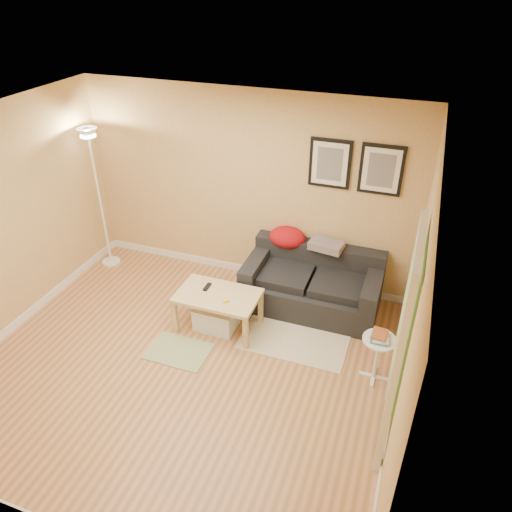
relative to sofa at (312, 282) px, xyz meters
name	(u,v)px	position (x,y,z in m)	size (l,w,h in m)	color
floor	(184,365)	(-1.06, -1.53, -0.38)	(4.50, 4.50, 0.00)	tan
ceiling	(160,137)	(-1.06, -1.53, 2.23)	(4.50, 4.50, 0.00)	white
wall_back	(246,189)	(-1.06, 0.47, 0.92)	(4.50, 4.50, 0.00)	tan
wall_front	(27,426)	(-1.06, -3.53, 0.92)	(4.50, 4.50, 0.00)	tan
wall_right	(411,316)	(1.19, -1.53, 0.92)	(4.00, 4.00, 0.00)	tan
baseboard_back	(247,269)	(-1.06, 0.46, -0.33)	(4.50, 0.02, 0.10)	white
baseboard_left	(23,318)	(-3.30, -1.53, -0.33)	(0.02, 4.00, 0.10)	white
baseboard_right	(389,416)	(1.18, -1.53, -0.33)	(0.02, 4.00, 0.10)	white
sofa	(312,282)	(0.00, 0.00, 0.00)	(1.70, 0.90, 0.75)	black
red_throw	(287,237)	(-0.44, 0.32, 0.40)	(0.48, 0.36, 0.28)	#B01019
plaid_throw	(326,245)	(0.09, 0.28, 0.41)	(0.42, 0.26, 0.10)	#A1795E
framed_print_left	(330,163)	(0.02, 0.45, 1.43)	(0.50, 0.04, 0.60)	black
framed_print_right	(381,170)	(0.62, 0.45, 1.43)	(0.50, 0.04, 0.60)	black
area_rug	(296,337)	(-0.01, -0.67, -0.37)	(1.25, 0.85, 0.01)	beige
green_runner	(179,351)	(-1.22, -1.36, -0.37)	(0.70, 0.50, 0.01)	#668C4C
coffee_table	(218,311)	(-0.96, -0.79, -0.13)	(0.98, 0.60, 0.49)	#D8BD84
remote_control	(207,287)	(-1.13, -0.71, 0.12)	(0.05, 0.16, 0.02)	black
tape_roll	(226,301)	(-0.81, -0.89, 0.13)	(0.07, 0.07, 0.03)	yellow
storage_bin	(216,317)	(-0.98, -0.81, -0.22)	(0.51, 0.37, 0.31)	white
side_table	(376,359)	(0.96, -1.00, -0.10)	(0.35, 0.35, 0.54)	white
book_stack	(380,336)	(0.95, -1.00, 0.20)	(0.17, 0.22, 0.07)	teal
floor_lamp	(101,204)	(-3.06, 0.02, 0.59)	(0.26, 0.26, 2.04)	white
doorway	(398,351)	(1.14, -1.68, 0.65)	(0.12, 1.01, 2.13)	white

